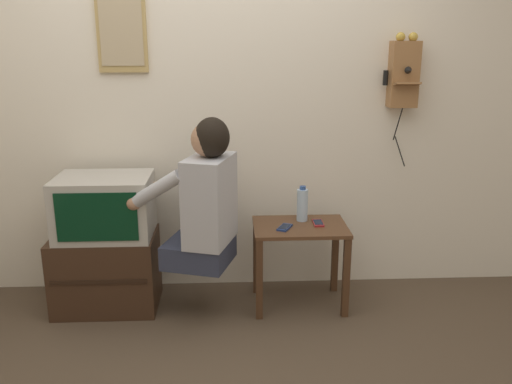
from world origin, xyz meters
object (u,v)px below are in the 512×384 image
(wall_phone_antique, at_px, (404,73))
(water_bottle, at_px, (302,205))
(cell_phone_spare, at_px, (318,223))
(framed_picture, at_px, (121,24))
(person, at_px, (204,199))
(television, at_px, (105,206))
(cell_phone_held, at_px, (285,227))

(wall_phone_antique, bearing_deg, water_bottle, -164.37)
(cell_phone_spare, height_order, water_bottle, water_bottle)
(wall_phone_antique, relative_size, framed_picture, 1.47)
(person, xyz_separation_m, framed_picture, (-0.48, 0.42, 0.96))
(person, distance_m, water_bottle, 0.63)
(television, height_order, framed_picture, framed_picture)
(cell_phone_held, bearing_deg, television, -158.99)
(water_bottle, bearing_deg, wall_phone_antique, 15.63)
(person, height_order, water_bottle, person)
(framed_picture, relative_size, cell_phone_spare, 4.49)
(cell_phone_held, bearing_deg, person, -147.34)
(cell_phone_held, xyz_separation_m, water_bottle, (0.12, 0.14, 0.10))
(wall_phone_antique, xyz_separation_m, water_bottle, (-0.63, -0.18, -0.78))
(person, bearing_deg, television, 93.83)
(cell_phone_spare, bearing_deg, television, 179.87)
(cell_phone_held, bearing_deg, wall_phone_antique, 48.24)
(framed_picture, xyz_separation_m, cell_phone_spare, (1.16, -0.29, -1.16))
(person, relative_size, cell_phone_held, 6.29)
(cell_phone_held, height_order, cell_phone_spare, same)
(person, distance_m, wall_phone_antique, 1.45)
(television, xyz_separation_m, framed_picture, (0.12, 0.27, 1.04))
(wall_phone_antique, height_order, framed_picture, framed_picture)
(television, distance_m, cell_phone_spare, 1.29)
(person, bearing_deg, wall_phone_antique, -55.68)
(television, distance_m, framed_picture, 1.08)
(framed_picture, height_order, cell_phone_spare, framed_picture)
(wall_phone_antique, bearing_deg, cell_phone_held, -157.26)
(wall_phone_antique, xyz_separation_m, cell_phone_spare, (-0.54, -0.25, -0.88))
(cell_phone_held, distance_m, water_bottle, 0.21)
(television, bearing_deg, framed_picture, 67.19)
(person, height_order, cell_phone_spare, person)
(wall_phone_antique, distance_m, framed_picture, 1.73)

